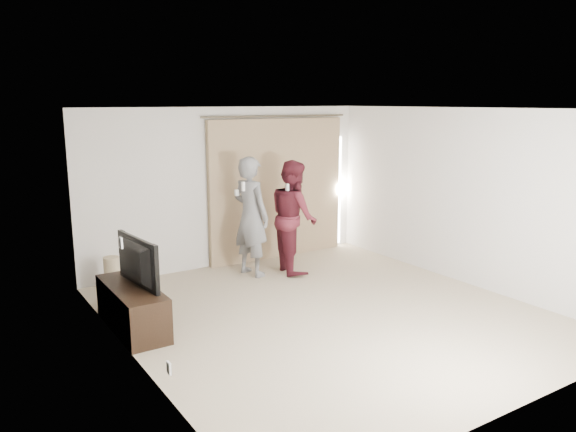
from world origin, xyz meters
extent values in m
plane|color=tan|center=(0.00, 0.00, 0.00)|extent=(5.50, 5.50, 0.00)
cube|color=beige|center=(0.00, 2.75, 1.30)|extent=(5.00, 0.04, 2.60)
cube|color=beige|center=(-2.50, 0.00, 1.30)|extent=(0.04, 5.50, 2.60)
cube|color=white|center=(-2.48, 0.40, 1.20)|extent=(0.02, 0.08, 0.12)
cube|color=white|center=(-2.48, -0.90, 0.30)|extent=(0.02, 0.08, 0.12)
cube|color=silver|center=(0.00, 0.00, 2.60)|extent=(5.00, 5.50, 0.01)
cube|color=tan|center=(0.90, 2.68, 1.20)|extent=(2.60, 0.10, 2.40)
cylinder|color=#6E644F|center=(0.90, 2.68, 2.44)|extent=(2.80, 0.03, 0.03)
cube|color=white|center=(2.26, 2.72, 1.05)|extent=(0.08, 0.04, 2.00)
cube|color=black|center=(-2.27, 0.87, 0.27)|extent=(0.48, 1.39, 0.53)
imported|color=black|center=(-2.27, 0.87, 0.83)|extent=(0.24, 1.03, 0.59)
cylinder|color=tan|center=(-2.10, 2.32, 0.03)|extent=(0.39, 0.39, 0.07)
cylinder|color=tan|center=(-2.10, 2.32, 0.30)|extent=(0.22, 0.22, 0.46)
imported|color=slate|center=(-0.01, 2.00, 0.93)|extent=(0.61, 0.78, 1.87)
cube|color=white|center=(-0.19, 1.90, 1.43)|extent=(0.04, 0.04, 0.14)
cube|color=white|center=(-0.19, 2.12, 1.31)|extent=(0.05, 0.05, 0.09)
imported|color=#541923|center=(0.65, 1.80, 0.90)|extent=(0.85, 1.00, 1.79)
cube|color=white|center=(0.47, 1.70, 1.37)|extent=(0.04, 0.04, 0.14)
cube|color=white|center=(0.47, 1.92, 1.25)|extent=(0.05, 0.05, 0.09)
camera|label=1|loc=(-4.13, -5.47, 2.69)|focal=35.00mm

